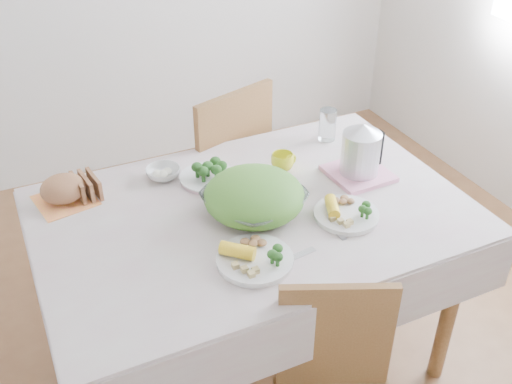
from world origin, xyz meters
name	(u,v)px	position (x,y,z in m)	size (l,w,h in m)	color
floor	(254,356)	(0.00, 0.00, 0.00)	(3.60, 3.60, 0.00)	brown
dining_table	(254,291)	(0.00, 0.00, 0.38)	(1.40, 0.90, 0.75)	brown
tablecloth	(253,211)	(0.00, 0.00, 0.76)	(1.50, 1.00, 0.01)	beige
chair_far	(209,176)	(0.10, 0.72, 0.47)	(0.43, 0.43, 0.96)	brown
salad_bowl	(254,202)	(0.00, -0.01, 0.80)	(0.33, 0.33, 0.08)	white
dinner_plate_left	(255,260)	(-0.12, -0.26, 0.77)	(0.24, 0.24, 0.02)	white
dinner_plate_right	(346,214)	(0.27, -0.18, 0.77)	(0.23, 0.23, 0.02)	white
broccoli_plate	(208,178)	(-0.07, 0.25, 0.77)	(0.22, 0.22, 0.02)	beige
napkin	(65,200)	(-0.59, 0.34, 0.76)	(0.20, 0.20, 0.00)	#FC934A
bread_loaf	(63,187)	(-0.59, 0.34, 0.82)	(0.16, 0.15, 0.10)	brown
fruit_bowl	(163,173)	(-0.22, 0.34, 0.78)	(0.13, 0.13, 0.04)	white
yellow_mug	(282,162)	(0.22, 0.20, 0.80)	(0.09, 0.09, 0.07)	yellow
glass_tumbler	(327,125)	(0.50, 0.34, 0.83)	(0.07, 0.07, 0.14)	white
pink_tray	(358,174)	(0.46, 0.04, 0.77)	(0.22, 0.22, 0.02)	#FD9ABE
electric_kettle	(361,148)	(0.46, 0.04, 0.88)	(0.15, 0.15, 0.21)	#B2B5BA
fork_right	(331,227)	(0.20, -0.20, 0.76)	(0.02, 0.16, 0.00)	silver
knife	(288,260)	(-0.02, -0.30, 0.76)	(0.02, 0.20, 0.00)	silver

